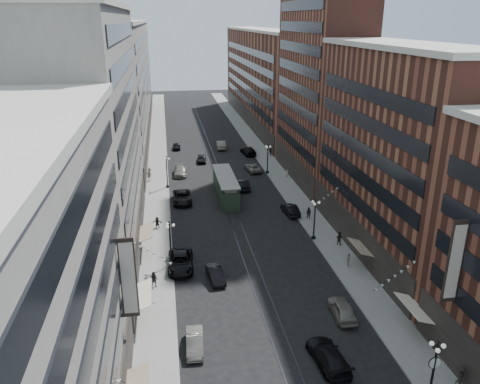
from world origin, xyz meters
TOP-DOWN VIEW (x-y plane):
  - ground at (0.00, 60.00)m, footprint 220.00×220.00m
  - sidewalk_west at (-11.00, 70.00)m, footprint 4.00×180.00m
  - sidewalk_east at (11.00, 70.00)m, footprint 4.00×180.00m
  - rail_west at (-0.70, 70.00)m, footprint 0.12×180.00m
  - rail_east at (0.70, 70.00)m, footprint 0.12×180.00m
  - building_west_near at (-17.00, 0.00)m, footprint 8.00×30.00m
  - building_west_mid at (-17.00, 33.00)m, footprint 8.00×36.00m
  - building_west_far at (-17.00, 96.00)m, footprint 8.00×90.00m
  - building_east_mid at (17.00, 28.00)m, footprint 8.00×30.00m
  - building_east_tower at (17.00, 56.00)m, footprint 8.00×26.00m
  - building_east_far at (17.00, 105.00)m, footprint 8.00×72.00m
  - lamppost_sw_far at (-9.20, 28.00)m, footprint 1.03×1.14m
  - lamppost_sw_mid at (-9.20, 55.00)m, footprint 1.03×1.14m
  - lamppost_se_near at (9.20, 4.00)m, footprint 1.08×1.14m
  - lamppost_se_far at (9.20, 32.00)m, footprint 1.03×1.14m
  - lamppost_se_mid at (9.20, 60.00)m, footprint 1.03×1.14m
  - streetcar at (0.00, 49.29)m, footprint 2.88×13.03m
  - car_1 at (-7.55, 12.94)m, footprint 1.66×4.24m
  - car_2 at (-8.16, 27.23)m, footprint 3.13×6.30m
  - car_4 at (6.80, 15.43)m, footprint 2.09×4.73m
  - car_5 at (-4.50, 24.02)m, footprint 1.96×4.43m
  - car_6 at (3.26, 9.28)m, footprint 2.78×5.78m
  - pedestrian_2 at (-11.10, 23.46)m, footprint 0.95×0.70m
  - pedestrian_3 at (12.35, 5.08)m, footprint 1.31×1.14m
  - pedestrian_4 at (10.98, 24.47)m, footprint 0.69×1.03m
  - car_7 at (-7.07, 47.97)m, footprint 2.81×6.05m
  - car_8 at (-6.80, 61.72)m, footprint 2.38×5.60m
  - car_9 at (-6.82, 80.21)m, footprint 1.77×4.09m
  - car_10 at (8.40, 40.64)m, footprint 2.00×4.74m
  - car_11 at (6.80, 61.80)m, footprint 2.97×5.40m
  - car_12 at (8.01, 73.50)m, footprint 3.01×5.97m
  - car_13 at (-2.20, 69.32)m, footprint 2.08×4.46m
  - car_14 at (2.91, 79.10)m, footprint 2.16×5.47m
  - pedestrian_5 at (-10.85, 38.63)m, footprint 1.53×0.73m
  - pedestrian_6 at (-12.31, 61.90)m, footprint 0.96×0.50m
  - pedestrian_7 at (11.85, 29.87)m, footprint 0.93×0.93m
  - pedestrian_8 at (11.96, 56.32)m, footprint 0.68×0.56m
  - pedestrian_9 at (12.37, 71.33)m, footprint 1.13×0.78m
  - car_extra_0 at (3.40, 52.47)m, footprint 1.70×4.84m
  - pedestrian_extra_1 at (-12.35, 58.84)m, footprint 1.13×0.53m
  - pedestrian_extra_2 at (10.46, 38.33)m, footprint 0.88×0.93m

SIDE VIEW (x-z plane):
  - ground at x=0.00m, z-range 0.00..0.00m
  - rail_west at x=-0.70m, z-range 0.00..0.02m
  - rail_east at x=0.70m, z-range 0.00..0.02m
  - sidewalk_west at x=-11.00m, z-range 0.00..0.15m
  - sidewalk_east at x=11.00m, z-range 0.00..0.15m
  - car_1 at x=-7.55m, z-range 0.00..1.38m
  - car_9 at x=-6.82m, z-range 0.00..1.38m
  - car_5 at x=-4.50m, z-range 0.00..1.41m
  - car_11 at x=6.80m, z-range 0.00..1.43m
  - car_13 at x=-2.20m, z-range 0.00..1.48m
  - car_10 at x=8.40m, z-range 0.00..1.52m
  - car_4 at x=6.80m, z-range 0.00..1.58m
  - car_extra_0 at x=3.40m, z-range 0.00..1.59m
  - car_8 at x=-6.80m, z-range 0.00..1.61m
  - car_6 at x=3.26m, z-range 0.00..1.62m
  - car_12 at x=8.01m, z-range 0.00..1.66m
  - car_7 at x=-7.07m, z-range 0.00..1.68m
  - car_2 at x=-8.16m, z-range 0.00..1.72m
  - car_14 at x=2.91m, z-range 0.00..1.77m
  - pedestrian_8 at x=11.96m, z-range 0.15..1.73m
  - pedestrian_5 at x=-10.85m, z-range 0.15..1.74m
  - pedestrian_6 at x=-12.31m, z-range 0.15..1.74m
  - pedestrian_4 at x=10.98m, z-range 0.15..1.76m
  - pedestrian_9 at x=12.37m, z-range 0.15..1.76m
  - pedestrian_extra_2 at x=10.46m, z-range 0.15..1.86m
  - pedestrian_7 at x=11.85m, z-range 0.15..1.90m
  - pedestrian_2 at x=-11.10m, z-range 0.15..1.91m
  - pedestrian_extra_1 at x=-12.35m, z-range 0.15..2.06m
  - pedestrian_3 at x=12.35m, z-range 0.15..2.08m
  - streetcar at x=0.00m, z-range -0.14..3.47m
  - lamppost_sw_far at x=-9.20m, z-range 0.34..5.86m
  - lamppost_sw_mid at x=-9.20m, z-range 0.34..5.86m
  - lamppost_se_far at x=9.20m, z-range 0.34..5.86m
  - lamppost_se_mid at x=9.20m, z-range 0.34..5.86m
  - lamppost_se_near at x=9.20m, z-range 0.46..5.98m
  - building_west_near at x=-17.00m, z-range 0.00..22.00m
  - building_east_mid at x=17.00m, z-range 0.00..24.00m
  - building_east_far at x=17.00m, z-range 0.00..24.00m
  - building_west_far at x=-17.00m, z-range 0.00..26.00m
  - building_west_mid at x=-17.00m, z-range 0.00..28.00m
  - building_east_tower at x=17.00m, z-range 0.00..42.00m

